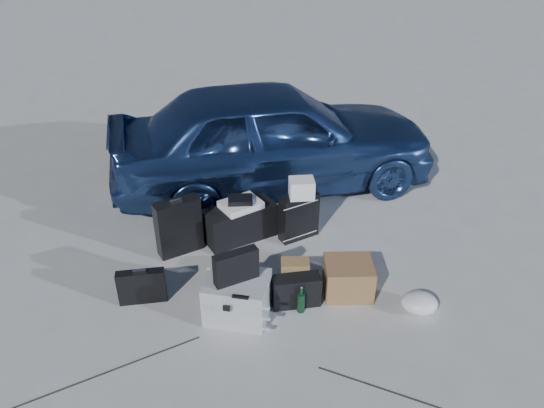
{
  "coord_description": "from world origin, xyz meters",
  "views": [
    {
      "loc": [
        -0.68,
        -3.55,
        3.28
      ],
      "look_at": [
        0.18,
        0.85,
        0.59
      ],
      "focal_mm": 35.0,
      "sensor_mm": 36.0,
      "label": 1
    }
  ],
  "objects_px": {
    "briefcase": "(142,287)",
    "cardboard_box": "(348,278)",
    "car": "(273,136)",
    "suitcase_left": "(179,227)",
    "duffel_bag": "(240,223)",
    "suitcase_right": "(299,217)",
    "green_bottle": "(301,299)",
    "pelican_case": "(237,297)"
  },
  "relations": [
    {
      "from": "suitcase_right",
      "to": "cardboard_box",
      "type": "xyz_separation_m",
      "value": [
        0.24,
        -0.98,
        -0.09
      ]
    },
    {
      "from": "briefcase",
      "to": "duffel_bag",
      "type": "relative_size",
      "value": 0.57
    },
    {
      "from": "suitcase_right",
      "to": "green_bottle",
      "type": "bearing_deg",
      "value": -121.54
    },
    {
      "from": "briefcase",
      "to": "duffel_bag",
      "type": "bearing_deg",
      "value": 41.87
    },
    {
      "from": "pelican_case",
      "to": "cardboard_box",
      "type": "relative_size",
      "value": 1.22
    },
    {
      "from": "pelican_case",
      "to": "suitcase_right",
      "type": "distance_m",
      "value": 1.36
    },
    {
      "from": "suitcase_left",
      "to": "green_bottle",
      "type": "xyz_separation_m",
      "value": [
        1.01,
        -1.14,
        -0.16
      ]
    },
    {
      "from": "car",
      "to": "cardboard_box",
      "type": "distance_m",
      "value": 2.27
    },
    {
      "from": "duffel_bag",
      "to": "cardboard_box",
      "type": "relative_size",
      "value": 1.73
    },
    {
      "from": "briefcase",
      "to": "suitcase_right",
      "type": "bearing_deg",
      "value": 26.42
    },
    {
      "from": "pelican_case",
      "to": "suitcase_right",
      "type": "xyz_separation_m",
      "value": [
        0.81,
        1.09,
        0.06
      ]
    },
    {
      "from": "pelican_case",
      "to": "duffel_bag",
      "type": "xyz_separation_m",
      "value": [
        0.19,
        1.19,
        -0.0
      ]
    },
    {
      "from": "car",
      "to": "suitcase_right",
      "type": "relative_size",
      "value": 7.68
    },
    {
      "from": "pelican_case",
      "to": "briefcase",
      "type": "xyz_separation_m",
      "value": [
        -0.83,
        0.34,
        -0.03
      ]
    },
    {
      "from": "pelican_case",
      "to": "cardboard_box",
      "type": "height_order",
      "value": "pelican_case"
    },
    {
      "from": "suitcase_right",
      "to": "cardboard_box",
      "type": "bearing_deg",
      "value": -95.53
    },
    {
      "from": "briefcase",
      "to": "cardboard_box",
      "type": "xyz_separation_m",
      "value": [
        1.88,
        -0.24,
        -0.0
      ]
    },
    {
      "from": "briefcase",
      "to": "green_bottle",
      "type": "distance_m",
      "value": 1.45
    },
    {
      "from": "car",
      "to": "suitcase_left",
      "type": "relative_size",
      "value": 6.54
    },
    {
      "from": "car",
      "to": "cardboard_box",
      "type": "bearing_deg",
      "value": -175.71
    },
    {
      "from": "suitcase_right",
      "to": "pelican_case",
      "type": "bearing_deg",
      "value": -145.94
    },
    {
      "from": "car",
      "to": "cardboard_box",
      "type": "relative_size",
      "value": 8.98
    },
    {
      "from": "briefcase",
      "to": "duffel_bag",
      "type": "xyz_separation_m",
      "value": [
        1.02,
        0.85,
        0.02
      ]
    },
    {
      "from": "duffel_bag",
      "to": "cardboard_box",
      "type": "bearing_deg",
      "value": -70.13
    },
    {
      "from": "suitcase_right",
      "to": "green_bottle",
      "type": "relative_size",
      "value": 1.88
    },
    {
      "from": "suitcase_left",
      "to": "suitcase_right",
      "type": "relative_size",
      "value": 1.18
    },
    {
      "from": "suitcase_right",
      "to": "duffel_bag",
      "type": "relative_size",
      "value": 0.68
    },
    {
      "from": "green_bottle",
      "to": "car",
      "type": "bearing_deg",
      "value": 84.92
    },
    {
      "from": "briefcase",
      "to": "green_bottle",
      "type": "xyz_separation_m",
      "value": [
        1.39,
        -0.41,
        -0.03
      ]
    },
    {
      "from": "briefcase",
      "to": "cardboard_box",
      "type": "height_order",
      "value": "briefcase"
    },
    {
      "from": "suitcase_left",
      "to": "suitcase_right",
      "type": "xyz_separation_m",
      "value": [
        1.27,
        0.02,
        -0.04
      ]
    },
    {
      "from": "suitcase_right",
      "to": "cardboard_box",
      "type": "height_order",
      "value": "suitcase_right"
    },
    {
      "from": "car",
      "to": "duffel_bag",
      "type": "height_order",
      "value": "car"
    },
    {
      "from": "car",
      "to": "green_bottle",
      "type": "xyz_separation_m",
      "value": [
        -0.21,
        -2.37,
        -0.53
      ]
    },
    {
      "from": "car",
      "to": "briefcase",
      "type": "bearing_deg",
      "value": 137.89
    },
    {
      "from": "pelican_case",
      "to": "cardboard_box",
      "type": "distance_m",
      "value": 1.06
    },
    {
      "from": "green_bottle",
      "to": "suitcase_left",
      "type": "bearing_deg",
      "value": 131.69
    },
    {
      "from": "suitcase_left",
      "to": "cardboard_box",
      "type": "height_order",
      "value": "suitcase_left"
    },
    {
      "from": "suitcase_right",
      "to": "duffel_bag",
      "type": "height_order",
      "value": "suitcase_right"
    },
    {
      "from": "suitcase_left",
      "to": "cardboard_box",
      "type": "distance_m",
      "value": 1.79
    },
    {
      "from": "cardboard_box",
      "to": "pelican_case",
      "type": "bearing_deg",
      "value": -174.16
    },
    {
      "from": "suitcase_right",
      "to": "cardboard_box",
      "type": "relative_size",
      "value": 1.17
    }
  ]
}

